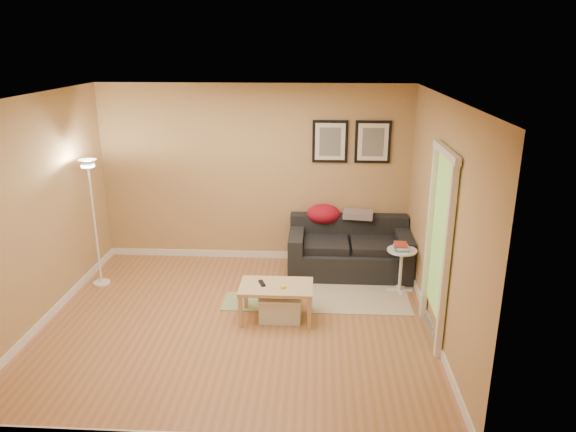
% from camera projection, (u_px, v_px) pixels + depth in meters
% --- Properties ---
extents(floor, '(4.50, 4.50, 0.00)m').
position_uv_depth(floor, '(237.00, 322.00, 6.27)').
color(floor, '#B06C4B').
rests_on(floor, ground).
extents(ceiling, '(4.50, 4.50, 0.00)m').
position_uv_depth(ceiling, '(230.00, 97.00, 5.46)').
color(ceiling, white).
rests_on(ceiling, wall_back).
extents(wall_back, '(4.50, 0.00, 4.50)m').
position_uv_depth(wall_back, '(255.00, 174.00, 7.76)').
color(wall_back, tan).
rests_on(wall_back, ground).
extents(wall_front, '(4.50, 0.00, 4.50)m').
position_uv_depth(wall_front, '(192.00, 302.00, 3.96)').
color(wall_front, tan).
rests_on(wall_front, ground).
extents(wall_left, '(0.00, 4.00, 4.00)m').
position_uv_depth(wall_left, '(35.00, 214.00, 5.99)').
color(wall_left, tan).
rests_on(wall_left, ground).
extents(wall_right, '(0.00, 4.00, 4.00)m').
position_uv_depth(wall_right, '(441.00, 221.00, 5.74)').
color(wall_right, tan).
rests_on(wall_right, ground).
extents(baseboard_back, '(4.50, 0.02, 0.10)m').
position_uv_depth(baseboard_back, '(256.00, 254.00, 8.14)').
color(baseboard_back, white).
rests_on(baseboard_back, ground).
extents(baseboard_left, '(0.02, 4.00, 0.10)m').
position_uv_depth(baseboard_left, '(51.00, 313.00, 6.37)').
color(baseboard_left, white).
rests_on(baseboard_left, ground).
extents(baseboard_right, '(0.02, 4.00, 0.10)m').
position_uv_depth(baseboard_right, '(430.00, 324.00, 6.13)').
color(baseboard_right, white).
rests_on(baseboard_right, ground).
extents(sofa, '(1.70, 0.90, 0.75)m').
position_uv_depth(sofa, '(349.00, 247.00, 7.53)').
color(sofa, black).
rests_on(sofa, ground).
extents(red_throw, '(0.48, 0.36, 0.28)m').
position_uv_depth(red_throw, '(324.00, 214.00, 7.71)').
color(red_throw, '#B21037').
rests_on(red_throw, sofa).
extents(plaid_throw, '(0.45, 0.32, 0.10)m').
position_uv_depth(plaid_throw, '(358.00, 214.00, 7.66)').
color(plaid_throw, tan).
rests_on(plaid_throw, sofa).
extents(framed_print_left, '(0.50, 0.04, 0.60)m').
position_uv_depth(framed_print_left, '(330.00, 141.00, 7.52)').
color(framed_print_left, black).
rests_on(framed_print_left, wall_back).
extents(framed_print_right, '(0.50, 0.04, 0.60)m').
position_uv_depth(framed_print_right, '(373.00, 142.00, 7.49)').
color(framed_print_right, black).
rests_on(framed_print_right, wall_back).
extents(area_rug, '(1.25, 0.85, 0.01)m').
position_uv_depth(area_rug, '(360.00, 299.00, 6.83)').
color(area_rug, beige).
rests_on(area_rug, ground).
extents(green_runner, '(0.70, 0.50, 0.01)m').
position_uv_depth(green_runner, '(251.00, 302.00, 6.75)').
color(green_runner, '#668C4C').
rests_on(green_runner, ground).
extents(coffee_table, '(0.97, 0.74, 0.43)m').
position_uv_depth(coffee_table, '(276.00, 302.00, 6.30)').
color(coffee_table, tan).
rests_on(coffee_table, ground).
extents(remote_control, '(0.10, 0.17, 0.02)m').
position_uv_depth(remote_control, '(262.00, 283.00, 6.27)').
color(remote_control, black).
rests_on(remote_control, coffee_table).
extents(tape_roll, '(0.07, 0.07, 0.03)m').
position_uv_depth(tape_roll, '(283.00, 287.00, 6.16)').
color(tape_roll, yellow).
rests_on(tape_roll, coffee_table).
extents(storage_bin, '(0.50, 0.37, 0.31)m').
position_uv_depth(storage_bin, '(280.00, 307.00, 6.31)').
color(storage_bin, white).
rests_on(storage_bin, ground).
extents(side_table, '(0.38, 0.38, 0.59)m').
position_uv_depth(side_table, '(401.00, 270.00, 6.97)').
color(side_table, white).
rests_on(side_table, ground).
extents(book_stack, '(0.24, 0.28, 0.08)m').
position_uv_depth(book_stack, '(401.00, 246.00, 6.88)').
color(book_stack, teal).
rests_on(book_stack, side_table).
extents(floor_lamp, '(0.22, 0.22, 1.73)m').
position_uv_depth(floor_lamp, '(95.00, 227.00, 7.01)').
color(floor_lamp, white).
rests_on(floor_lamp, ground).
extents(doorway, '(0.12, 1.01, 2.13)m').
position_uv_depth(doorway, '(437.00, 250.00, 5.68)').
color(doorway, white).
rests_on(doorway, ground).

